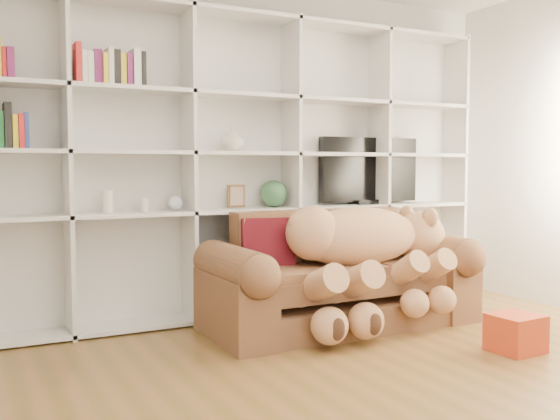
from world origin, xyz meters
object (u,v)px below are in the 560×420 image
gift_box (516,333)px  tv (369,171)px  teddy_bear (365,249)px  sofa (338,283)px

gift_box → tv: bearing=87.4°
teddy_bear → tv: (0.60, 0.82, 0.56)m
gift_box → tv: (0.08, 1.75, 1.03)m
sofa → teddy_bear: teddy_bear is taller
gift_box → tv: 2.04m
teddy_bear → tv: tv is taller
teddy_bear → gift_box: teddy_bear is taller
gift_box → tv: tv is taller
sofa → gift_box: size_ratio=6.72×
sofa → tv: 1.28m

